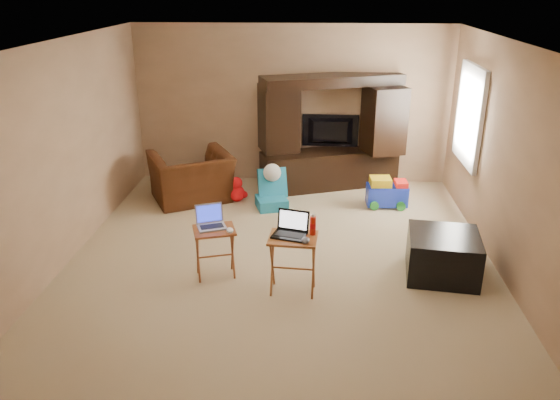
# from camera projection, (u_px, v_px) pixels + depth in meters

# --- Properties ---
(floor) EXTENTS (5.50, 5.50, 0.00)m
(floor) POSITION_uv_depth(u_px,v_px,m) (281.00, 255.00, 6.62)
(floor) COLOR beige
(floor) RESTS_ON ground
(ceiling) EXTENTS (5.50, 5.50, 0.00)m
(ceiling) POSITION_uv_depth(u_px,v_px,m) (281.00, 42.00, 5.68)
(ceiling) COLOR silver
(ceiling) RESTS_ON ground
(wall_back) EXTENTS (5.00, 0.00, 5.00)m
(wall_back) POSITION_uv_depth(u_px,v_px,m) (292.00, 105.00, 8.69)
(wall_back) COLOR tan
(wall_back) RESTS_ON ground
(wall_front) EXTENTS (5.00, 0.00, 5.00)m
(wall_front) POSITION_uv_depth(u_px,v_px,m) (255.00, 280.00, 3.60)
(wall_front) COLOR tan
(wall_front) RESTS_ON ground
(wall_left) EXTENTS (0.00, 5.50, 5.50)m
(wall_left) POSITION_uv_depth(u_px,v_px,m) (66.00, 152.00, 6.30)
(wall_left) COLOR tan
(wall_left) RESTS_ON ground
(wall_right) EXTENTS (0.00, 5.50, 5.50)m
(wall_right) POSITION_uv_depth(u_px,v_px,m) (508.00, 161.00, 6.00)
(wall_right) COLOR tan
(wall_right) RESTS_ON ground
(window_pane) EXTENTS (0.00, 1.20, 1.20)m
(window_pane) POSITION_uv_depth(u_px,v_px,m) (471.00, 115.00, 7.38)
(window_pane) COLOR white
(window_pane) RESTS_ON ground
(window_frame) EXTENTS (0.06, 1.14, 1.34)m
(window_frame) POSITION_uv_depth(u_px,v_px,m) (469.00, 115.00, 7.38)
(window_frame) COLOR white
(window_frame) RESTS_ON ground
(entertainment_center) EXTENTS (2.23, 1.24, 1.78)m
(entertainment_center) POSITION_uv_depth(u_px,v_px,m) (331.00, 133.00, 8.51)
(entertainment_center) COLOR black
(entertainment_center) RESTS_ON floor
(television) EXTENTS (0.90, 0.14, 0.52)m
(television) POSITION_uv_depth(u_px,v_px,m) (330.00, 132.00, 8.70)
(television) COLOR black
(television) RESTS_ON entertainment_center
(recliner) EXTENTS (1.45, 1.39, 0.73)m
(recliner) POSITION_uv_depth(u_px,v_px,m) (192.00, 177.00, 8.14)
(recliner) COLOR #4B2310
(recliner) RESTS_ON floor
(child_rocker) EXTENTS (0.55, 0.59, 0.56)m
(child_rocker) POSITION_uv_depth(u_px,v_px,m) (272.00, 190.00, 7.89)
(child_rocker) COLOR teal
(child_rocker) RESTS_ON floor
(plush_toy) EXTENTS (0.35, 0.29, 0.39)m
(plush_toy) POSITION_uv_depth(u_px,v_px,m) (237.00, 189.00, 8.16)
(plush_toy) COLOR red
(plush_toy) RESTS_ON floor
(push_toy) EXTENTS (0.62, 0.45, 0.45)m
(push_toy) POSITION_uv_depth(u_px,v_px,m) (387.00, 192.00, 7.98)
(push_toy) COLOR #1B34DC
(push_toy) RESTS_ON floor
(ottoman) EXTENTS (0.85, 0.85, 0.49)m
(ottoman) POSITION_uv_depth(u_px,v_px,m) (443.00, 255.00, 6.08)
(ottoman) COLOR black
(ottoman) RESTS_ON floor
(tray_table_left) EXTENTS (0.53, 0.47, 0.58)m
(tray_table_left) POSITION_uv_depth(u_px,v_px,m) (215.00, 253.00, 6.04)
(tray_table_left) COLOR brown
(tray_table_left) RESTS_ON floor
(tray_table_right) EXTENTS (0.52, 0.43, 0.65)m
(tray_table_right) POSITION_uv_depth(u_px,v_px,m) (293.00, 265.00, 5.72)
(tray_table_right) COLOR #9B5225
(tray_table_right) RESTS_ON floor
(laptop_left) EXTENTS (0.38, 0.35, 0.24)m
(laptop_left) POSITION_uv_depth(u_px,v_px,m) (211.00, 218.00, 5.92)
(laptop_left) COLOR #A4A3A8
(laptop_left) RESTS_ON tray_table_left
(laptop_right) EXTENTS (0.40, 0.36, 0.24)m
(laptop_right) POSITION_uv_depth(u_px,v_px,m) (289.00, 226.00, 5.57)
(laptop_right) COLOR black
(laptop_right) RESTS_ON tray_table_right
(mouse_left) EXTENTS (0.10, 0.13, 0.05)m
(mouse_left) POSITION_uv_depth(u_px,v_px,m) (230.00, 230.00, 5.85)
(mouse_left) COLOR silver
(mouse_left) RESTS_ON tray_table_left
(mouse_right) EXTENTS (0.10, 0.14, 0.05)m
(mouse_right) POSITION_uv_depth(u_px,v_px,m) (306.00, 240.00, 5.47)
(mouse_right) COLOR #434247
(mouse_right) RESTS_ON tray_table_right
(water_bottle) EXTENTS (0.06, 0.06, 0.20)m
(water_bottle) POSITION_uv_depth(u_px,v_px,m) (313.00, 226.00, 5.62)
(water_bottle) COLOR red
(water_bottle) RESTS_ON tray_table_right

